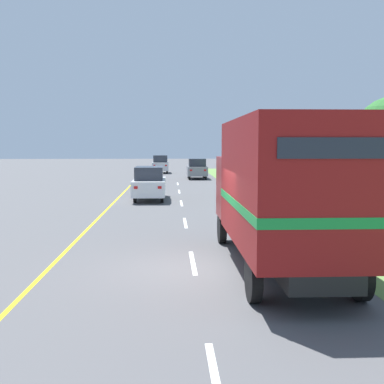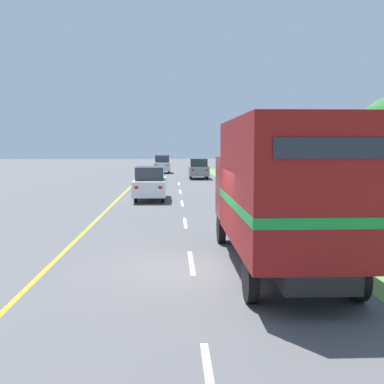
{
  "view_description": "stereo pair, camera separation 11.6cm",
  "coord_description": "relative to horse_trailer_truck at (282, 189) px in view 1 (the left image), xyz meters",
  "views": [
    {
      "loc": [
        -0.59,
        -11.95,
        3.13
      ],
      "look_at": [
        0.3,
        7.82,
        1.2
      ],
      "focal_mm": 45.0,
      "sensor_mm": 36.0,
      "label": 1
    },
    {
      "loc": [
        -0.48,
        -11.96,
        3.13
      ],
      "look_at": [
        0.3,
        7.82,
        1.2
      ],
      "focal_mm": 45.0,
      "sensor_mm": 36.0,
      "label": 2
    }
  ],
  "objects": [
    {
      "name": "horse_trailer_truck",
      "position": [
        0.0,
        0.0,
        0.0
      ],
      "size": [
        2.55,
        7.92,
        3.73
      ],
      "color": "black",
      "rests_on": "ground"
    },
    {
      "name": "ground_plane",
      "position": [
        -2.14,
        0.31,
        -2.06
      ],
      "size": [
        200.0,
        200.0,
        0.0
      ],
      "primitive_type": "plane",
      "color": "#515154"
    },
    {
      "name": "highway_sign",
      "position": [
        4.59,
        6.59,
        -0.06
      ],
      "size": [
        2.0,
        0.09,
        3.13
      ],
      "color": "#9E9EA3",
      "rests_on": "ground"
    },
    {
      "name": "centre_dash_nearest",
      "position": [
        -2.14,
        -5.62,
        -2.05
      ],
      "size": [
        0.12,
        2.6,
        0.01
      ],
      "primitive_type": "cube",
      "color": "white",
      "rests_on": "ground"
    },
    {
      "name": "lead_car_grey_ahead",
      "position": [
        -0.26,
        33.23,
        -1.1
      ],
      "size": [
        1.8,
        4.07,
        1.89
      ],
      "color": "black",
      "rests_on": "ground"
    },
    {
      "name": "edge_line_yellow",
      "position": [
        -5.84,
        18.0,
        -2.05
      ],
      "size": [
        0.12,
        69.29,
        0.01
      ],
      "primitive_type": "cube",
      "color": "yellow",
      "rests_on": "ground"
    },
    {
      "name": "centre_dash_mid_a",
      "position": [
        -2.14,
        7.58,
        -2.05
      ],
      "size": [
        0.12,
        2.6,
        0.01
      ],
      "primitive_type": "cube",
      "color": "white",
      "rests_on": "ground"
    },
    {
      "name": "centre_dash_mid_b",
      "position": [
        -2.14,
        14.18,
        -2.05
      ],
      "size": [
        0.12,
        2.6,
        0.01
      ],
      "primitive_type": "cube",
      "color": "white",
      "rests_on": "ground"
    },
    {
      "name": "lead_car_silver_ahead",
      "position": [
        -3.84,
        42.6,
        -1.05
      ],
      "size": [
        1.8,
        3.83,
        2.01
      ],
      "color": "black",
      "rests_on": "ground"
    },
    {
      "name": "centre_dash_farthest",
      "position": [
        -2.14,
        27.38,
        -2.05
      ],
      "size": [
        0.12,
        2.6,
        0.01
      ],
      "primitive_type": "cube",
      "color": "white",
      "rests_on": "ground"
    },
    {
      "name": "roadside_tree_far",
      "position": [
        9.74,
        27.73,
        1.77
      ],
      "size": [
        3.51,
        3.51,
        5.6
      ],
      "color": "#4C3823",
      "rests_on": "ground"
    },
    {
      "name": "roadside_tree_mid",
      "position": [
        8.25,
        20.03,
        0.96
      ],
      "size": [
        3.53,
        3.53,
        4.79
      ],
      "color": "#4C3823",
      "rests_on": "ground"
    },
    {
      "name": "lead_car_white",
      "position": [
        -3.93,
        15.9,
        -1.09
      ],
      "size": [
        1.8,
        4.6,
        1.92
      ],
      "color": "black",
      "rests_on": "ground"
    },
    {
      "name": "centre_dash_far",
      "position": [
        -2.14,
        20.78,
        -2.05
      ],
      "size": [
        0.12,
        2.6,
        0.01
      ],
      "primitive_type": "cube",
      "color": "white",
      "rests_on": "ground"
    },
    {
      "name": "centre_dash_near",
      "position": [
        -2.14,
        0.98,
        -2.05
      ],
      "size": [
        0.12,
        2.6,
        0.01
      ],
      "primitive_type": "cube",
      "color": "white",
      "rests_on": "ground"
    }
  ]
}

